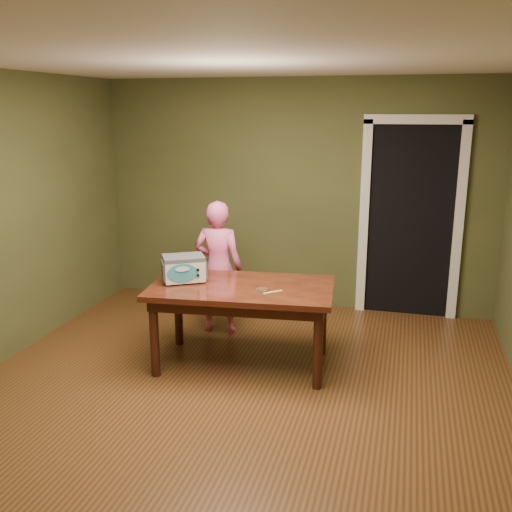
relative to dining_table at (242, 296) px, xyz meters
name	(u,v)px	position (x,y,z in m)	size (l,w,h in m)	color
floor	(229,403)	(0.10, -0.71, -0.65)	(5.00, 5.00, 0.00)	brown
room_shell	(226,188)	(0.10, -0.71, 1.06)	(4.52, 5.02, 2.61)	#51552D
doorway	(410,217)	(1.40, 2.07, 0.41)	(1.10, 0.66, 2.25)	black
dining_table	(242,296)	(0.00, 0.00, 0.00)	(1.68, 1.05, 0.75)	black
toy_oven	(184,268)	(-0.54, -0.02, 0.23)	(0.45, 0.40, 0.24)	#4C4F54
baking_pan	(262,290)	(0.21, -0.11, 0.11)	(0.10, 0.10, 0.02)	silver
spatula	(273,292)	(0.31, -0.12, 0.10)	(0.18, 0.03, 0.01)	#D0BD5A
child	(218,267)	(-0.46, 0.71, 0.04)	(0.50, 0.33, 1.38)	pink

